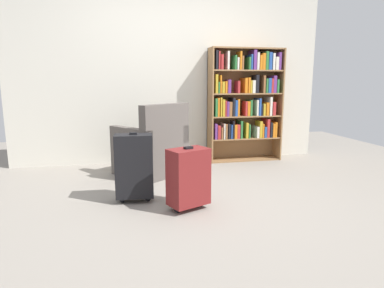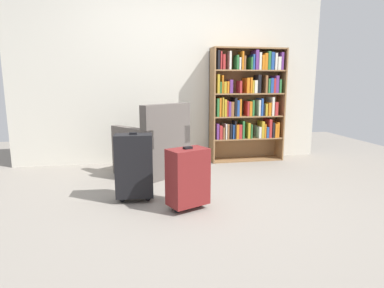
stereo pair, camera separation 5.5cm
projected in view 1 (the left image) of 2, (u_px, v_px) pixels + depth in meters
ground_plane at (198, 200)px, 3.28m from camera, size 7.82×7.82×0.00m
back_wall at (170, 72)px, 4.75m from camera, size 4.47×0.10×2.60m
bookshelf at (245, 101)px, 4.84m from camera, size 1.08×0.29×1.63m
armchair at (152, 150)px, 4.17m from camera, size 0.98×0.98×0.90m
mug at (186, 169)px, 4.27m from camera, size 0.12×0.08×0.10m
suitcase_black at (134, 166)px, 3.20m from camera, size 0.37×0.22×0.68m
suitcase_dark_red at (188, 177)px, 3.01m from camera, size 0.41×0.34×0.59m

